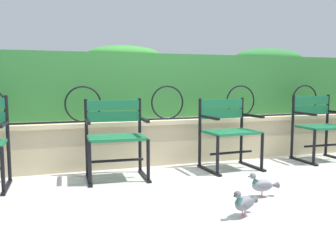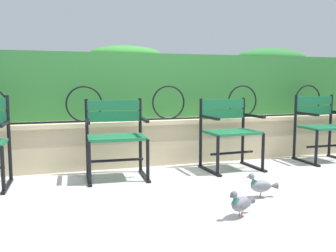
% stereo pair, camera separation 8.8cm
% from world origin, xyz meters
% --- Properties ---
extents(ground_plane, '(60.00, 60.00, 0.00)m').
position_xyz_m(ground_plane, '(0.00, 0.00, 0.00)').
color(ground_plane, '#B7B5AF').
extents(stone_wall, '(7.18, 0.41, 0.55)m').
position_xyz_m(stone_wall, '(0.00, 0.76, 0.28)').
color(stone_wall, '#C6B289').
rests_on(stone_wall, ground).
extents(iron_arch_fence, '(6.64, 0.02, 0.42)m').
position_xyz_m(iron_arch_fence, '(-0.26, 0.68, 0.73)').
color(iron_arch_fence, black).
rests_on(iron_arch_fence, stone_wall).
extents(hedge_row, '(7.04, 0.52, 0.96)m').
position_xyz_m(hedge_row, '(0.03, 1.19, 1.00)').
color(hedge_row, '#2D7033').
rests_on(hedge_row, stone_wall).
extents(park_chair_centre_left, '(0.65, 0.56, 0.84)m').
position_xyz_m(park_chair_centre_left, '(-0.54, 0.22, 0.46)').
color(park_chair_centre_left, '#19663D').
rests_on(park_chair_centre_left, ground).
extents(park_chair_centre_right, '(0.65, 0.55, 0.82)m').
position_xyz_m(park_chair_centre_right, '(0.80, 0.22, 0.46)').
color(park_chair_centre_right, '#19663D').
rests_on(park_chair_centre_right, ground).
extents(park_chair_rightmost, '(0.60, 0.52, 0.84)m').
position_xyz_m(park_chair_rightmost, '(2.15, 0.28, 0.46)').
color(park_chair_rightmost, '#19663D').
rests_on(park_chair_rightmost, ground).
extents(pigeon_near_chairs, '(0.27, 0.19, 0.22)m').
position_xyz_m(pigeon_near_chairs, '(0.16, -1.26, 0.11)').
color(pigeon_near_chairs, slate).
rests_on(pigeon_near_chairs, ground).
extents(pigeon_far_side, '(0.29, 0.13, 0.22)m').
position_xyz_m(pigeon_far_side, '(0.57, -0.88, 0.11)').
color(pigeon_far_side, gray).
rests_on(pigeon_far_side, ground).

